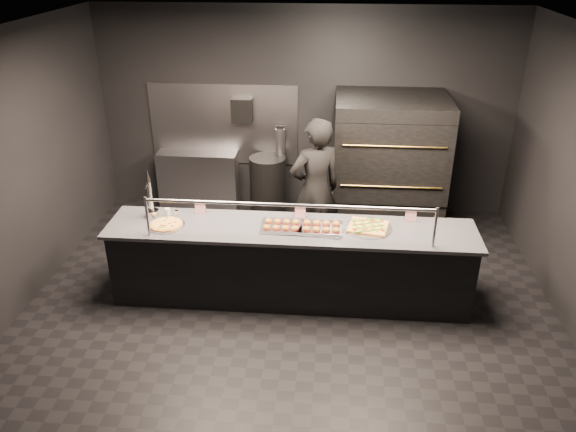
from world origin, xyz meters
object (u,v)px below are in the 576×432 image
(towel_dispenser, at_px, (242,110))
(beer_tap, at_px, (151,204))
(pizza_oven, at_px, (388,165))
(slider_tray_a, at_px, (281,226))
(fire_extinguisher, at_px, (280,143))
(round_pizza, at_px, (166,225))
(worker, at_px, (315,190))
(slider_tray_b, at_px, (321,227))
(trash_bin, at_px, (268,186))
(service_counter, at_px, (291,263))
(square_pizza, at_px, (368,227))
(prep_shelf, at_px, (199,181))

(towel_dispenser, relative_size, beer_tap, 0.59)
(pizza_oven, height_order, slider_tray_a, pizza_oven)
(towel_dispenser, bearing_deg, fire_extinguisher, 1.04)
(round_pizza, distance_m, worker, 1.94)
(fire_extinguisher, distance_m, slider_tray_b, 2.52)
(fire_extinguisher, xyz_separation_m, slider_tray_b, (0.69, -2.42, -0.11))
(slider_tray_a, relative_size, trash_bin, 0.52)
(service_counter, height_order, pizza_oven, pizza_oven)
(pizza_oven, relative_size, slider_tray_b, 3.60)
(service_counter, height_order, beer_tap, beer_tap)
(beer_tap, bearing_deg, towel_dispenser, 72.79)
(pizza_oven, xyz_separation_m, beer_tap, (-2.80, -1.77, 0.12))
(worker, bearing_deg, service_counter, 51.01)
(service_counter, relative_size, slider_tray_a, 8.84)
(fire_extinguisher, height_order, square_pizza, fire_extinguisher)
(slider_tray_b, height_order, trash_bin, slider_tray_b)
(service_counter, bearing_deg, worker, 77.30)
(service_counter, xyz_separation_m, towel_dispenser, (-0.90, 2.39, 1.09))
(slider_tray_b, relative_size, trash_bin, 0.59)
(trash_bin, bearing_deg, towel_dispenser, 155.03)
(pizza_oven, xyz_separation_m, square_pizza, (-0.35, -1.85, -0.03))
(slider_tray_b, xyz_separation_m, trash_bin, (-0.86, 2.23, -0.50))
(service_counter, distance_m, fire_extinguisher, 2.50)
(prep_shelf, xyz_separation_m, slider_tray_b, (1.94, -2.34, 0.50))
(worker, bearing_deg, slider_tray_b, 69.86)
(fire_extinguisher, xyz_separation_m, worker, (0.58, -1.39, -0.12))
(prep_shelf, xyz_separation_m, round_pizza, (0.22, -2.39, 0.49))
(beer_tap, relative_size, round_pizza, 1.43)
(beer_tap, distance_m, slider_tray_a, 1.51)
(worker, bearing_deg, round_pizza, 7.73)
(service_counter, distance_m, beer_tap, 1.72)
(towel_dispenser, xyz_separation_m, beer_tap, (-0.70, -2.26, -0.46))
(towel_dispenser, height_order, round_pizza, towel_dispenser)
(service_counter, xyz_separation_m, prep_shelf, (-1.60, 2.32, -0.01))
(slider_tray_b, relative_size, worker, 0.28)
(prep_shelf, distance_m, slider_tray_a, 2.82)
(prep_shelf, distance_m, slider_tray_b, 3.08)
(slider_tray_a, bearing_deg, worker, 72.31)
(prep_shelf, relative_size, slider_tray_b, 2.26)
(slider_tray_a, relative_size, square_pizza, 0.88)
(fire_extinguisher, distance_m, beer_tap, 2.59)
(slider_tray_b, bearing_deg, towel_dispenser, 117.20)
(beer_tap, height_order, square_pizza, beer_tap)
(pizza_oven, height_order, beer_tap, pizza_oven)
(fire_extinguisher, bearing_deg, trash_bin, -132.53)
(beer_tap, bearing_deg, round_pizza, -42.70)
(beer_tap, xyz_separation_m, worker, (1.83, 0.88, -0.15))
(square_pizza, distance_m, trash_bin, 2.60)
(beer_tap, relative_size, slider_tray_a, 1.27)
(towel_dispenser, bearing_deg, round_pizza, -101.02)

